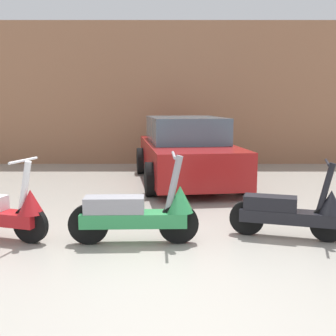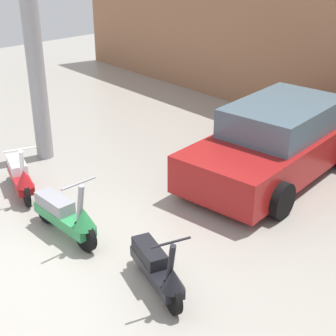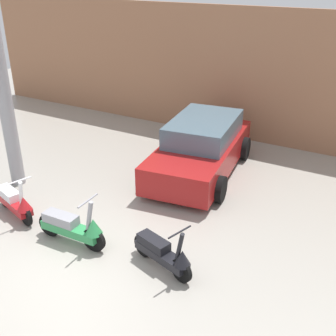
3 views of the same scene
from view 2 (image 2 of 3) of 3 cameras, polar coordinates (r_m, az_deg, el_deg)
ground_plane at (r=7.73m, az=-14.75°, el=-10.88°), size 28.00×28.00×0.00m
scooter_front_left at (r=9.63m, az=-16.04°, el=-0.80°), size 1.47×0.72×1.06m
scooter_front_right at (r=8.13m, az=-11.23°, el=-5.15°), size 1.62×0.58×1.13m
scooter_front_center at (r=6.90m, az=-1.11°, el=-11.11°), size 1.43×0.69×1.03m
car_rear_left at (r=10.09m, az=11.89°, el=2.81°), size 2.45×4.41×1.43m
support_column_side at (r=10.61m, az=-14.49°, el=11.20°), size 0.34×0.34×4.01m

